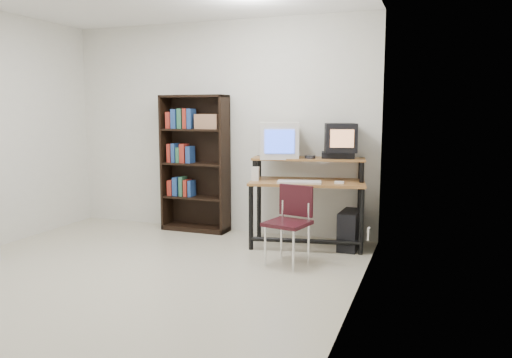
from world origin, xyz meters
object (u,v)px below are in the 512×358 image
(computer_desk, at_px, (307,184))
(crt_monitor, at_px, (279,140))
(pc_tower, at_px, (350,230))
(crt_tv, at_px, (341,138))
(school_chair, at_px, (291,216))
(bookshelf, at_px, (196,162))

(computer_desk, bearing_deg, crt_monitor, 161.74)
(computer_desk, distance_m, pc_tower, 0.69)
(crt_tv, xyz_separation_m, school_chair, (-0.32, -0.89, -0.74))
(pc_tower, relative_size, bookshelf, 0.26)
(crt_tv, bearing_deg, pc_tower, -60.69)
(crt_tv, distance_m, bookshelf, 1.86)
(computer_desk, relative_size, crt_tv, 3.25)
(pc_tower, bearing_deg, school_chair, -120.10)
(school_chair, bearing_deg, crt_monitor, 128.66)
(crt_monitor, relative_size, pc_tower, 1.22)
(bookshelf, bearing_deg, school_chair, -31.54)
(computer_desk, height_order, crt_tv, crt_tv)
(pc_tower, distance_m, bookshelf, 2.11)
(school_chair, bearing_deg, pc_tower, 70.17)
(computer_desk, relative_size, bookshelf, 0.79)
(crt_tv, bearing_deg, school_chair, -125.18)
(school_chair, height_order, bookshelf, bookshelf)
(school_chair, xyz_separation_m, bookshelf, (-1.51, 0.95, 0.40))
(crt_tv, height_order, bookshelf, bookshelf)
(computer_desk, bearing_deg, pc_tower, -8.59)
(computer_desk, xyz_separation_m, crt_tv, (0.33, 0.17, 0.52))
(crt_monitor, xyz_separation_m, pc_tower, (0.84, -0.04, -0.96))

